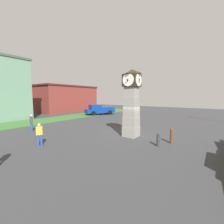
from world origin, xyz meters
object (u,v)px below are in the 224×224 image
object	(u,v)px
clock_tower	(131,102)
pickup_truck	(100,110)
bollard_near_tower	(158,139)
pedestrian_near_bench	(39,133)
pedestrian_crossing_lot	(31,122)
bollard_mid_row	(172,136)

from	to	relation	value
clock_tower	pickup_truck	distance (m)	15.74
bollard_near_tower	pedestrian_near_bench	distance (m)	8.12
bollard_near_tower	pedestrian_crossing_lot	world-z (taller)	pedestrian_crossing_lot
bollard_near_tower	pickup_truck	world-z (taller)	pickup_truck
bollard_mid_row	clock_tower	bearing A→B (deg)	89.17
bollard_mid_row	pickup_truck	world-z (taller)	pickup_truck
pickup_truck	pedestrian_crossing_lot	size ratio (longest dim) A/B	3.47
bollard_mid_row	pedestrian_crossing_lot	world-z (taller)	pedestrian_crossing_lot
pickup_truck	pedestrian_near_bench	bearing A→B (deg)	-153.39
clock_tower	pedestrian_crossing_lot	world-z (taller)	clock_tower
bollard_near_tower	pickup_truck	xyz separation A→B (m)	(11.33, 14.66, 0.45)
clock_tower	bollard_near_tower	bearing A→B (deg)	-114.58
bollard_near_tower	bollard_mid_row	size ratio (longest dim) A/B	0.84
bollard_mid_row	pickup_truck	size ratio (longest dim) A/B	0.20
clock_tower	bollard_mid_row	bearing A→B (deg)	-90.83
bollard_near_tower	bollard_mid_row	xyz separation A→B (m)	(1.20, -0.58, 0.09)
clock_tower	bollard_mid_row	distance (m)	4.05
clock_tower	pedestrian_near_bench	distance (m)	7.34
pickup_truck	pedestrian_crossing_lot	bearing A→B (deg)	-167.29
clock_tower	pedestrian_crossing_lot	size ratio (longest dim) A/B	3.42
pedestrian_crossing_lot	bollard_mid_row	bearing A→B (deg)	-71.92
pedestrian_crossing_lot	bollard_near_tower	bearing A→B (deg)	-76.61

